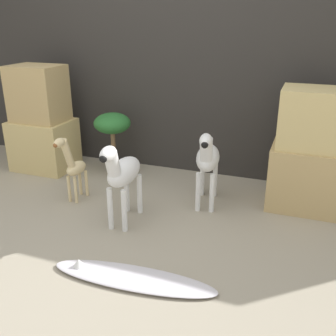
{
  "coord_description": "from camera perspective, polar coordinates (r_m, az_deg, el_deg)",
  "views": [
    {
      "loc": [
        1.23,
        -2.02,
        1.5
      ],
      "look_at": [
        0.25,
        0.66,
        0.38
      ],
      "focal_mm": 42.0,
      "sensor_mm": 36.0,
      "label": 1
    }
  ],
  "objects": [
    {
      "name": "zebra_left",
      "position": [
        2.9,
        -6.69,
        -0.66
      ],
      "size": [
        0.21,
        0.57,
        0.68
      ],
      "color": "white",
      "rests_on": "ground_plane"
    },
    {
      "name": "rock_pillar_left",
      "position": [
        4.16,
        -17.86,
        6.21
      ],
      "size": [
        0.59,
        0.46,
        1.05
      ],
      "color": "#D1B775",
      "rests_on": "ground_plane"
    },
    {
      "name": "surfboard",
      "position": [
        2.47,
        -5.32,
        -15.53
      ],
      "size": [
        1.05,
        0.31,
        0.08
      ],
      "color": "silver",
      "rests_on": "ground_plane"
    },
    {
      "name": "wall_back",
      "position": [
        3.86,
        1.47,
        15.5
      ],
      "size": [
        6.4,
        0.08,
        2.2
      ],
      "color": "#2D2B28",
      "rests_on": "ground_plane"
    },
    {
      "name": "potted_palm_front",
      "position": [
        3.88,
        -8.08,
        6.06
      ],
      "size": [
        0.36,
        0.36,
        0.61
      ],
      "color": "#513323",
      "rests_on": "ground_plane"
    },
    {
      "name": "zebra_right",
      "position": [
        3.18,
        5.75,
        1.38
      ],
      "size": [
        0.25,
        0.57,
        0.68
      ],
      "color": "white",
      "rests_on": "ground_plane"
    },
    {
      "name": "giraffe_figurine",
      "position": [
        3.37,
        -13.65,
        0.46
      ],
      "size": [
        0.12,
        0.37,
        0.6
      ],
      "color": "beige",
      "rests_on": "ground_plane"
    },
    {
      "name": "ground_plane",
      "position": [
        2.8,
        -9.63,
        -11.22
      ],
      "size": [
        14.0,
        14.0,
        0.0
      ],
      "primitive_type": "plane",
      "color": "#9E937F"
    },
    {
      "name": "rock_pillar_right",
      "position": [
        3.33,
        19.9,
        1.95
      ],
      "size": [
        0.59,
        0.46,
        0.98
      ],
      "color": "tan",
      "rests_on": "ground_plane"
    }
  ]
}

